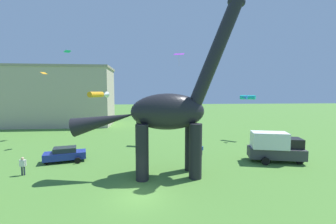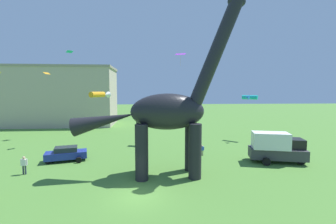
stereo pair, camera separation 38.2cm
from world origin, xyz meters
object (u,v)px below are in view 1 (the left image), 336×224
at_px(parked_box_truck, 275,146).
at_px(person_photographer, 201,149).
at_px(dinosaur_sculpture, 167,112).
at_px(kite_apex, 247,97).
at_px(kite_mid_right, 67,51).
at_px(kite_near_low, 44,73).
at_px(parked_sedan_left, 65,154).
at_px(kite_near_high, 98,95).
at_px(kite_mid_center, 179,54).
at_px(person_near_flyer, 23,164).

bearing_deg(parked_box_truck, person_photographer, 171.26).
relative_size(dinosaur_sculpture, kite_apex, 6.53).
bearing_deg(kite_mid_right, kite_near_low, 136.47).
relative_size(parked_sedan_left, kite_near_high, 1.70).
xyz_separation_m(kite_mid_right, kite_apex, (26.54, 0.67, -6.48)).
height_order(parked_sedan_left, kite_near_low, kite_near_low).
bearing_deg(kite_near_low, person_photographer, -29.79).
relative_size(kite_mid_center, kite_mid_right, 1.82).
xyz_separation_m(person_near_flyer, kite_mid_center, (15.95, 12.92, 11.96)).
bearing_deg(parked_sedan_left, kite_apex, 6.17).
bearing_deg(kite_apex, person_photographer, -137.46).
relative_size(kite_near_high, kite_near_low, 2.07).
bearing_deg(dinosaur_sculpture, person_photographer, 51.24).
relative_size(dinosaur_sculpture, kite_near_low, 12.31).
distance_m(person_near_flyer, kite_near_high, 11.88).
bearing_deg(kite_mid_right, kite_mid_center, 0.93).
bearing_deg(parked_sedan_left, parked_box_truck, -20.66).
bearing_deg(kite_near_low, kite_apex, -7.90).
distance_m(dinosaur_sculpture, kite_mid_right, 20.10).
distance_m(person_near_flyer, kite_apex, 30.42).
height_order(parked_box_truck, kite_near_high, kite_near_high).
bearing_deg(kite_near_high, kite_near_low, 138.75).
height_order(parked_box_truck, kite_apex, kite_apex).
xyz_separation_m(kite_apex, kite_near_high, (-21.81, -4.43, 0.53)).
bearing_deg(kite_mid_right, kite_apex, 1.44).
distance_m(kite_mid_center, kite_near_high, 13.08).
xyz_separation_m(parked_sedan_left, kite_near_low, (-7.48, 13.84, 9.60)).
distance_m(dinosaur_sculpture, parked_box_truck, 12.84).
relative_size(person_near_flyer, kite_mid_center, 0.86).
height_order(dinosaur_sculpture, parked_box_truck, dinosaur_sculpture).
xyz_separation_m(dinosaur_sculpture, kite_mid_right, (-12.64, 13.79, 7.34)).
bearing_deg(person_photographer, parked_sedan_left, 70.85).
relative_size(person_photographer, kite_near_high, 0.47).
distance_m(dinosaur_sculpture, kite_near_high, 12.85).
distance_m(parked_sedan_left, kite_mid_right, 15.21).
xyz_separation_m(parked_box_truck, person_photographer, (-7.23, 3.15, -0.90)).
bearing_deg(parked_box_truck, kite_near_low, 166.46).
height_order(parked_sedan_left, person_photographer, parked_sedan_left).
height_order(person_near_flyer, kite_apex, kite_apex).
bearing_deg(dinosaur_sculpture, kite_near_low, 132.73).
height_order(dinosaur_sculpture, person_near_flyer, dinosaur_sculpture).
height_order(parked_sedan_left, person_near_flyer, person_near_flyer).
bearing_deg(kite_near_low, kite_near_high, -41.25).
bearing_deg(kite_apex, parked_box_truck, -99.97).
distance_m(dinosaur_sculpture, person_near_flyer, 13.75).
relative_size(parked_sedan_left, person_photographer, 3.65).
relative_size(kite_apex, kite_near_high, 0.91).
bearing_deg(kite_mid_center, parked_sedan_left, -146.52).
xyz_separation_m(dinosaur_sculpture, kite_apex, (13.90, 14.46, 0.86)).
relative_size(kite_mid_right, kite_near_low, 0.82).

